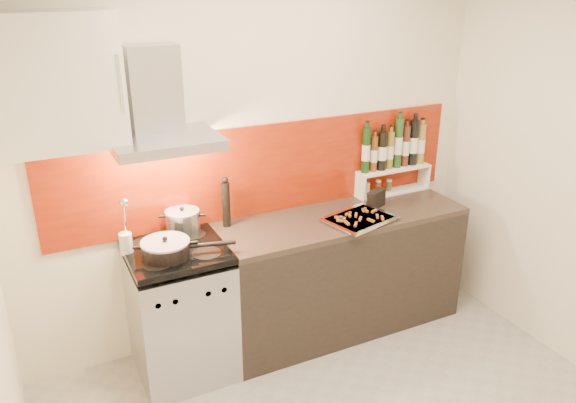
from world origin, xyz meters
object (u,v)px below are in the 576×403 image
stock_pot (183,222)px  baking_tray (359,219)px  range_stove (181,313)px  counter (340,271)px  pepper_mill (226,203)px  saute_pan (167,249)px

stock_pot → baking_tray: 1.20m
range_stove → stock_pot: size_ratio=4.12×
counter → pepper_mill: 1.02m
range_stove → saute_pan: bearing=-131.8°
counter → stock_pot: bearing=170.7°
pepper_mill → baking_tray: 0.92m
stock_pot → saute_pan: (-0.18, -0.27, -0.03)m
saute_pan → range_stove: bearing=48.2°
pepper_mill → saute_pan: bearing=-149.9°
saute_pan → pepper_mill: 0.57m
baking_tray → pepper_mill: bearing=159.2°
range_stove → pepper_mill: bearing=25.8°
range_stove → saute_pan: size_ratio=1.64×
stock_pot → pepper_mill: pepper_mill is taller
range_stove → counter: (1.20, 0.00, 0.01)m
saute_pan → pepper_mill: bearing=30.1°
range_stove → baking_tray: size_ratio=1.70×
stock_pot → saute_pan: size_ratio=0.40×
saute_pan → pepper_mill: (0.48, 0.28, 0.11)m
counter → stock_pot: (-1.10, 0.18, 0.54)m
saute_pan → baking_tray: 1.33m
counter → baking_tray: size_ratio=3.37×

